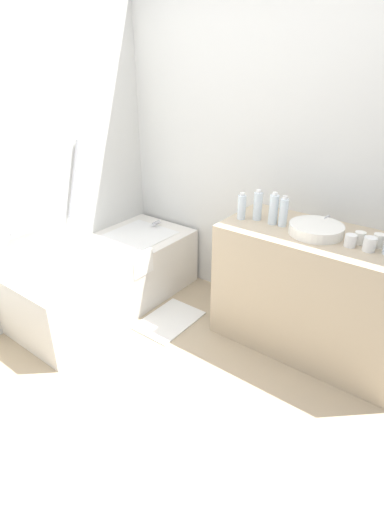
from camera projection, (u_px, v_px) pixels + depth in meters
The scene contains 15 objects.
ground_plane at pixel (155, 398), 2.47m from camera, with size 3.82×3.82×0.00m, color tan.
wall_right_mirror at pixel (277, 163), 2.96m from camera, with size 0.10×3.20×2.46m, color silver.
bathtub at pixel (108, 275), 3.31m from camera, with size 1.61×0.72×1.36m.
vanity_counter at pixel (314, 293), 2.75m from camera, with size 0.62×1.35×0.90m, color tan.
sink_basin at pixel (316, 229), 2.54m from camera, with size 0.35×0.35×0.07m, color white.
sink_faucet at pixel (327, 221), 2.69m from camera, with size 0.10×0.15×0.07m.
water_bottle_0 at pixel (283, 212), 2.64m from camera, with size 0.06×0.06×0.21m.
water_bottle_1 at pixel (274, 209), 2.68m from camera, with size 0.06×0.06×0.23m.
water_bottle_3 at pixel (258, 206), 2.75m from camera, with size 0.06×0.06×0.22m.
water_bottle_4 at pixel (242, 207), 2.77m from camera, with size 0.06×0.06×0.20m.
drinking_glass_0 at pixel (350, 241), 2.37m from camera, with size 0.07×0.07×0.08m, color white.
drinking_glass_1 at pixel (378, 241), 2.36m from camera, with size 0.07×0.07×0.08m, color white.
drinking_glass_2 at pixel (360, 238), 2.41m from camera, with size 0.07×0.07×0.08m, color white.
drinking_glass_3 at pixel (369, 244), 2.31m from camera, with size 0.07×0.07×0.09m, color white.
bath_mat at pixel (169, 320), 3.20m from camera, with size 0.54×0.37×0.01m, color white.
Camera 1 is at (-1.29, -1.28, 1.91)m, focal length 27.23 mm.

